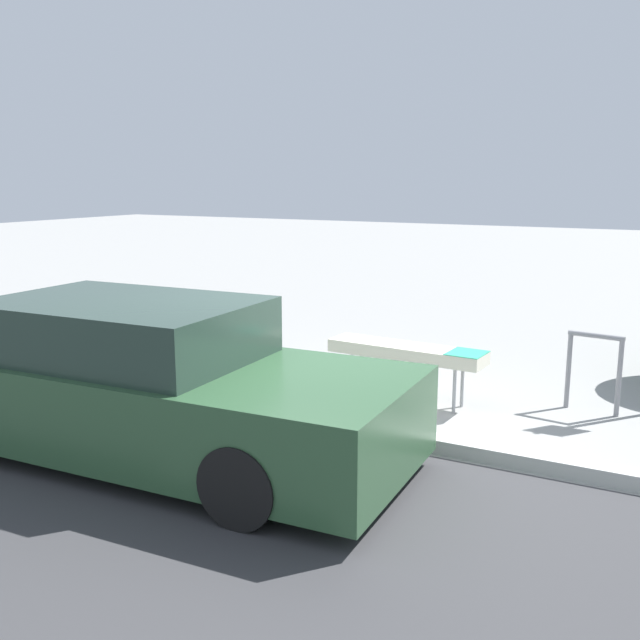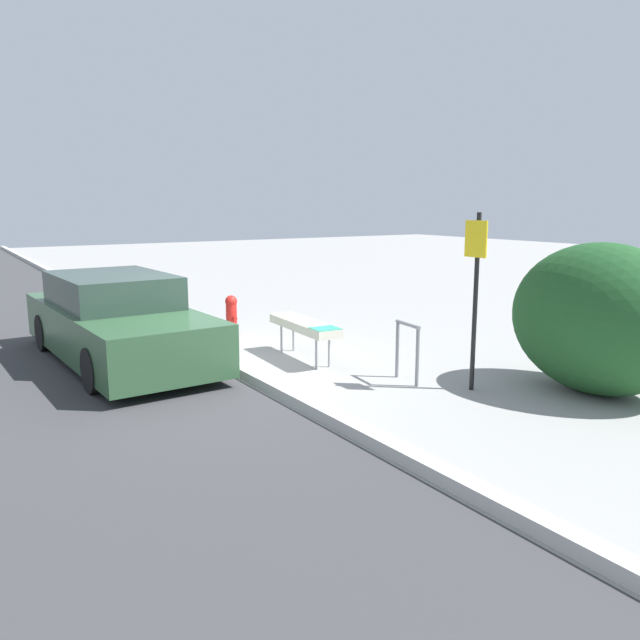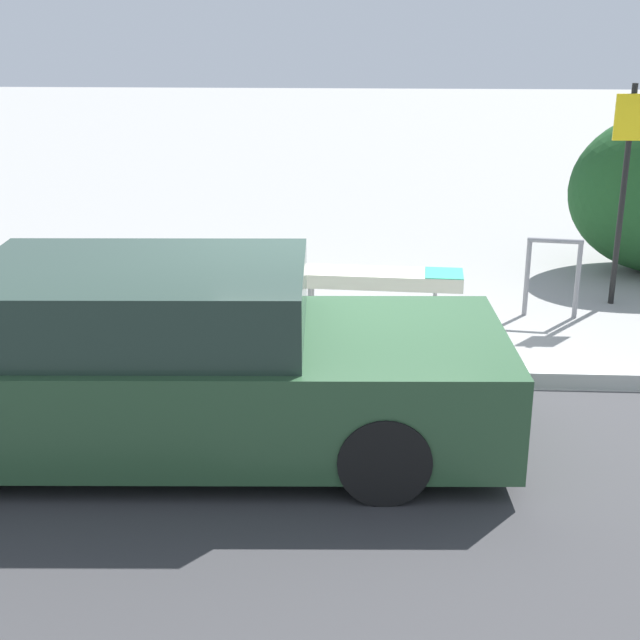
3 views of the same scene
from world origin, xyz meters
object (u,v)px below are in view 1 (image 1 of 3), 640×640
at_px(fire_hydrant, 226,346).
at_px(parked_car_near, 139,384).
at_px(bike_rack, 594,364).
at_px(bench, 407,352).

height_order(fire_hydrant, parked_car_near, parked_car_near).
height_order(bike_rack, fire_hydrant, bike_rack).
height_order(bike_rack, parked_car_near, parked_car_near).
distance_m(bike_rack, fire_hydrant, 4.08).
distance_m(bike_rack, parked_car_near, 4.48).
bearing_deg(fire_hydrant, bike_rack, 11.14).
bearing_deg(parked_car_near, bike_rack, 39.86).
distance_m(bench, bike_rack, 1.90).
relative_size(bike_rack, fire_hydrant, 1.08).
height_order(bench, parked_car_near, parked_car_near).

